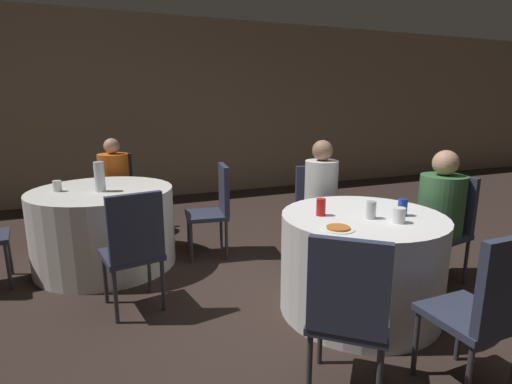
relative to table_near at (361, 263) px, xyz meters
name	(u,v)px	position (x,y,z in m)	size (l,w,h in m)	color
ground_plane	(334,303)	(-0.13, 0.13, -0.37)	(16.00, 16.00, 0.00)	#332621
wall_back	(199,109)	(-0.13, 4.23, 1.03)	(16.00, 0.06, 2.80)	gray
table_near	(361,263)	(0.00, 0.00, 0.00)	(1.17, 1.17, 0.73)	white
table_far	(105,227)	(-1.72, 1.61, 0.00)	(1.28, 1.28, 0.73)	white
chair_near_north	(317,206)	(0.20, 0.98, 0.17)	(0.47, 0.48, 0.92)	#2D3347
chair_near_southwest	(348,306)	(-0.65, -0.76, 0.17)	(0.56, 0.56, 0.92)	#2D3347
chair_near_east	(446,220)	(0.99, 0.16, 0.17)	(0.46, 0.46, 0.92)	#2D3347
chair_near_south	(488,304)	(0.02, -1.00, 0.17)	(0.41, 0.41, 0.92)	#2D3347
chair_far_south	(134,243)	(-1.54, 0.57, 0.17)	(0.46, 0.47, 0.92)	#2D3347
chair_far_north	(116,186)	(-1.55, 2.65, 0.17)	(0.46, 0.46, 0.92)	#2D3347
chair_far_east	(216,203)	(-0.67, 1.46, 0.17)	(0.46, 0.45, 0.92)	#2D3347
person_orange_shirt	(114,187)	(-1.58, 2.49, 0.20)	(0.37, 0.51, 1.12)	#33384C
person_white_shirt	(323,206)	(0.17, 0.82, 0.22)	(0.35, 0.49, 1.18)	#33384C
person_green_jacket	(435,217)	(0.83, 0.14, 0.22)	(0.52, 0.40, 1.14)	#4C4238
pizza_plate_near	(338,228)	(-0.35, -0.21, 0.37)	(0.21, 0.21, 0.02)	white
soda_can_silver	(371,210)	(-0.01, -0.09, 0.43)	(0.07, 0.07, 0.12)	silver
soda_can_red	(321,207)	(-0.29, 0.10, 0.43)	(0.07, 0.07, 0.12)	red
soda_can_blue	(403,207)	(0.24, -0.12, 0.43)	(0.07, 0.07, 0.12)	#1E38A5
cup_near	(399,215)	(0.10, -0.24, 0.42)	(0.08, 0.08, 0.10)	white
bottle_far	(100,177)	(-1.73, 1.52, 0.50)	(0.09, 0.09, 0.27)	silver
cup_far	(57,186)	(-2.08, 1.66, 0.42)	(0.07, 0.07, 0.10)	white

